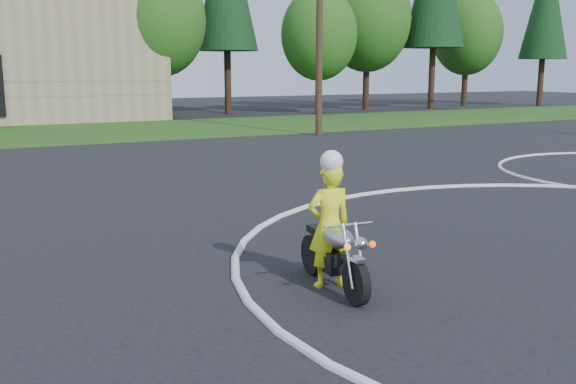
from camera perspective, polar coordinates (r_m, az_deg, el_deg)
name	(u,v)px	position (r m, az deg, el deg)	size (l,w,h in m)	color
grass_strip	(164,129)	(31.16, -10.97, 5.54)	(120.00, 10.00, 0.02)	#1E4714
primary_motorcycle	(334,254)	(8.18, 4.15, -5.50)	(0.64, 1.82, 0.96)	black
rider_primary_grp	(329,222)	(8.19, 3.70, -2.64)	(0.62, 0.44, 1.78)	#E9FD1A
treeline	(343,11)	(44.38, 4.94, 15.74)	(38.20, 8.10, 14.52)	#382619
utility_poles	(320,10)	(27.61, 2.83, 15.85)	(41.60, 1.12, 10.00)	#473321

